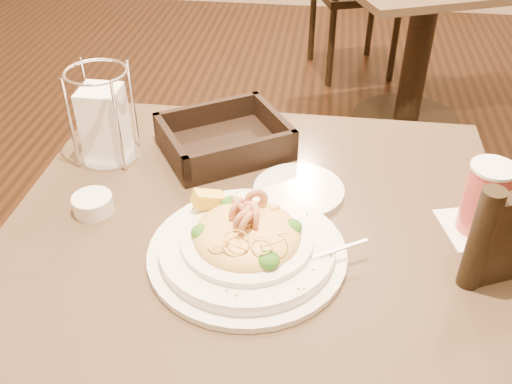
# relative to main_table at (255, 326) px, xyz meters

# --- Properties ---
(main_table) EXTENTS (0.90, 0.90, 0.75)m
(main_table) POSITION_rel_main_table_xyz_m (0.00, 0.00, 0.00)
(main_table) COLOR black
(main_table) RESTS_ON ground
(background_table) EXTENTS (1.18, 1.18, 0.75)m
(background_table) POSITION_rel_main_table_xyz_m (0.50, 1.80, 0.00)
(background_table) COLOR black
(background_table) RESTS_ON ground
(dining_chair_near) EXTENTS (0.56, 0.56, 0.93)m
(dining_chair_near) POSITION_rel_main_table_xyz_m (0.46, 0.13, -0.01)
(dining_chair_near) COLOR black
(dining_chair_near) RESTS_ON ground
(pasta_bowl) EXTENTS (0.36, 0.33, 0.11)m
(pasta_bowl) POSITION_rel_main_table_xyz_m (-0.01, -0.05, 0.27)
(pasta_bowl) COLOR white
(pasta_bowl) RESTS_ON main_table
(drink_glass) EXTENTS (0.14, 0.14, 0.13)m
(drink_glass) POSITION_rel_main_table_xyz_m (0.39, 0.07, 0.30)
(drink_glass) COLOR white
(drink_glass) RESTS_ON main_table
(bread_basket) EXTENTS (0.32, 0.30, 0.07)m
(bread_basket) POSITION_rel_main_table_xyz_m (-0.10, 0.27, 0.26)
(bread_basket) COLOR black
(bread_basket) RESTS_ON main_table
(napkin_caddy) EXTENTS (0.12, 0.12, 0.20)m
(napkin_caddy) POSITION_rel_main_table_xyz_m (-0.34, 0.21, 0.32)
(napkin_caddy) COLOR silver
(napkin_caddy) RESTS_ON main_table
(side_plate) EXTENTS (0.20, 0.20, 0.01)m
(side_plate) POSITION_rel_main_table_xyz_m (0.07, 0.14, 0.24)
(side_plate) COLOR white
(side_plate) RESTS_ON main_table
(butter_ramekin) EXTENTS (0.08, 0.08, 0.03)m
(butter_ramekin) POSITION_rel_main_table_xyz_m (-0.30, 0.03, 0.25)
(butter_ramekin) COLOR white
(butter_ramekin) RESTS_ON main_table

